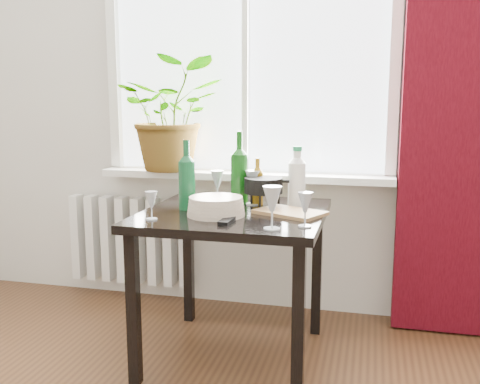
% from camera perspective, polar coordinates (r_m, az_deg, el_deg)
% --- Properties ---
extents(window, '(1.72, 0.08, 1.62)m').
position_cam_1_polar(window, '(3.19, 0.70, 15.87)').
color(window, white).
rests_on(window, ground).
extents(windowsill, '(1.72, 0.20, 0.04)m').
position_cam_1_polar(windowsill, '(3.13, 0.37, 1.77)').
color(windowsill, white).
rests_on(windowsill, ground).
extents(curtain, '(0.50, 0.12, 2.56)m').
position_cam_1_polar(curtain, '(3.01, 21.75, 9.76)').
color(curtain, '#35040C').
rests_on(curtain, ground).
extents(radiator, '(0.80, 0.10, 0.55)m').
position_cam_1_polar(radiator, '(3.50, -11.59, -5.02)').
color(radiator, white).
rests_on(radiator, ground).
extents(table, '(0.85, 0.85, 0.74)m').
position_cam_1_polar(table, '(2.57, -0.62, -4.02)').
color(table, black).
rests_on(table, ground).
extents(potted_plant, '(0.72, 0.67, 0.66)m').
position_cam_1_polar(potted_plant, '(3.21, -7.23, 8.19)').
color(potted_plant, '#2A741E').
rests_on(potted_plant, windowsill).
extents(wine_bottle_left, '(0.08, 0.08, 0.34)m').
position_cam_1_polar(wine_bottle_left, '(2.57, -5.71, 1.90)').
color(wine_bottle_left, '#0D4421').
rests_on(wine_bottle_left, table).
extents(wine_bottle_right, '(0.10, 0.10, 0.38)m').
position_cam_1_polar(wine_bottle_right, '(2.70, -0.07, 2.70)').
color(wine_bottle_right, '#0C420D').
rests_on(wine_bottle_right, table).
extents(bottle_amber, '(0.07, 0.07, 0.24)m').
position_cam_1_polar(bottle_amber, '(2.69, 1.87, 1.17)').
color(bottle_amber, '#7C560D').
rests_on(bottle_amber, table).
extents(cleaning_bottle, '(0.11, 0.11, 0.30)m').
position_cam_1_polar(cleaning_bottle, '(2.66, 6.08, 1.73)').
color(cleaning_bottle, white).
rests_on(cleaning_bottle, table).
extents(wineglass_front_right, '(0.10, 0.10, 0.18)m').
position_cam_1_polar(wineglass_front_right, '(2.17, 3.44, -1.66)').
color(wineglass_front_right, silver).
rests_on(wineglass_front_right, table).
extents(wineglass_far_right, '(0.08, 0.08, 0.15)m').
position_cam_1_polar(wineglass_far_right, '(2.23, 6.96, -1.84)').
color(wineglass_far_right, '#B6BBC4').
rests_on(wineglass_far_right, table).
extents(wineglass_back_center, '(0.09, 0.09, 0.18)m').
position_cam_1_polar(wineglass_back_center, '(2.68, 1.35, 0.53)').
color(wineglass_back_center, silver).
rests_on(wineglass_back_center, table).
extents(wineglass_back_left, '(0.08, 0.08, 0.16)m').
position_cam_1_polar(wineglass_back_left, '(2.79, -2.43, 0.72)').
color(wineglass_back_left, '#B4B8C2').
rests_on(wineglass_back_left, table).
extents(wineglass_front_left, '(0.07, 0.07, 0.13)m').
position_cam_1_polar(wineglass_front_left, '(2.38, -9.43, -1.42)').
color(wineglass_front_left, silver).
rests_on(wineglass_front_left, table).
extents(plate_stack, '(0.28, 0.28, 0.08)m').
position_cam_1_polar(plate_stack, '(2.44, -2.58, -1.56)').
color(plate_stack, beige).
rests_on(plate_stack, table).
extents(fondue_pot, '(0.25, 0.23, 0.15)m').
position_cam_1_polar(fondue_pot, '(2.63, 2.51, -0.04)').
color(fondue_pot, black).
rests_on(fondue_pot, table).
extents(tv_remote, '(0.05, 0.16, 0.02)m').
position_cam_1_polar(tv_remote, '(2.31, -1.31, -3.02)').
color(tv_remote, black).
rests_on(tv_remote, table).
extents(cutting_board, '(0.36, 0.31, 0.02)m').
position_cam_1_polar(cutting_board, '(2.48, 5.34, -2.18)').
color(cutting_board, '#997245').
rests_on(cutting_board, table).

